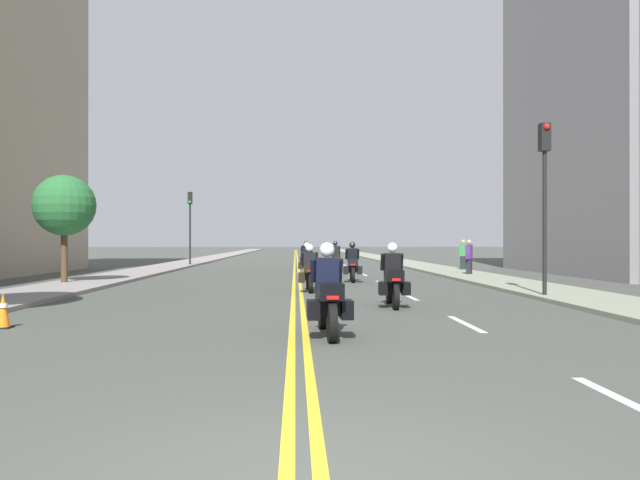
{
  "coord_description": "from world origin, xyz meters",
  "views": [
    {
      "loc": [
        -0.06,
        -3.99,
        1.66
      ],
      "look_at": [
        1.24,
        27.96,
        1.73
      ],
      "focal_mm": 33.99,
      "sensor_mm": 36.0,
      "label": 1
    }
  ],
  "objects_px": {
    "motorcycle_5": "(335,259)",
    "traffic_cone_0": "(3,310)",
    "motorcycle_0": "(328,299)",
    "motorcycle_4": "(306,262)",
    "traffic_light_far": "(190,215)",
    "pedestrian_1": "(469,257)",
    "motorcycle_1": "(393,281)",
    "motorcycle_6": "(306,257)",
    "motorcycle_2": "(310,272)",
    "street_tree_0": "(64,206)",
    "traffic_light_near": "(545,178)",
    "motorcycle_3": "(352,266)",
    "pedestrian_0": "(463,255)"
  },
  "relations": [
    {
      "from": "motorcycle_6",
      "to": "traffic_light_far",
      "type": "distance_m",
      "value": 8.46
    },
    {
      "from": "motorcycle_5",
      "to": "pedestrian_1",
      "type": "height_order",
      "value": "pedestrian_1"
    },
    {
      "from": "motorcycle_2",
      "to": "pedestrian_0",
      "type": "height_order",
      "value": "pedestrian_0"
    },
    {
      "from": "motorcycle_1",
      "to": "motorcycle_4",
      "type": "height_order",
      "value": "motorcycle_1"
    },
    {
      "from": "motorcycle_6",
      "to": "pedestrian_1",
      "type": "bearing_deg",
      "value": -54.05
    },
    {
      "from": "motorcycle_1",
      "to": "traffic_cone_0",
      "type": "distance_m",
      "value": 8.73
    },
    {
      "from": "motorcycle_3",
      "to": "pedestrian_1",
      "type": "height_order",
      "value": "pedestrian_1"
    },
    {
      "from": "motorcycle_2",
      "to": "traffic_light_far",
      "type": "distance_m",
      "value": 22.21
    },
    {
      "from": "motorcycle_2",
      "to": "traffic_light_far",
      "type": "bearing_deg",
      "value": 108.45
    },
    {
      "from": "motorcycle_4",
      "to": "motorcycle_5",
      "type": "bearing_deg",
      "value": 72.67
    },
    {
      "from": "pedestrian_0",
      "to": "pedestrian_1",
      "type": "bearing_deg",
      "value": 130.38
    },
    {
      "from": "traffic_light_near",
      "to": "pedestrian_0",
      "type": "distance_m",
      "value": 16.03
    },
    {
      "from": "traffic_light_far",
      "to": "street_tree_0",
      "type": "height_order",
      "value": "traffic_light_far"
    },
    {
      "from": "motorcycle_2",
      "to": "pedestrian_1",
      "type": "distance_m",
      "value": 11.23
    },
    {
      "from": "motorcycle_0",
      "to": "pedestrian_0",
      "type": "height_order",
      "value": "pedestrian_0"
    },
    {
      "from": "traffic_light_near",
      "to": "motorcycle_4",
      "type": "bearing_deg",
      "value": 118.34
    },
    {
      "from": "street_tree_0",
      "to": "motorcycle_1",
      "type": "bearing_deg",
      "value": -35.67
    },
    {
      "from": "motorcycle_5",
      "to": "traffic_cone_0",
      "type": "bearing_deg",
      "value": -111.22
    },
    {
      "from": "motorcycle_1",
      "to": "traffic_cone_0",
      "type": "relative_size",
      "value": 3.23
    },
    {
      "from": "motorcycle_0",
      "to": "motorcycle_4",
      "type": "distance_m",
      "value": 18.84
    },
    {
      "from": "motorcycle_5",
      "to": "motorcycle_6",
      "type": "xyz_separation_m",
      "value": [
        -1.59,
        4.6,
        0.0
      ]
    },
    {
      "from": "motorcycle_0",
      "to": "motorcycle_4",
      "type": "bearing_deg",
      "value": 87.23
    },
    {
      "from": "motorcycle_6",
      "to": "traffic_cone_0",
      "type": "bearing_deg",
      "value": -103.07
    },
    {
      "from": "motorcycle_0",
      "to": "motorcycle_5",
      "type": "xyz_separation_m",
      "value": [
        1.69,
        23.39,
        0.01
      ]
    },
    {
      "from": "street_tree_0",
      "to": "motorcycle_4",
      "type": "bearing_deg",
      "value": 33.79
    },
    {
      "from": "traffic_light_near",
      "to": "motorcycle_3",
      "type": "bearing_deg",
      "value": 122.51
    },
    {
      "from": "motorcycle_1",
      "to": "motorcycle_5",
      "type": "relative_size",
      "value": 0.95
    },
    {
      "from": "traffic_light_far",
      "to": "pedestrian_1",
      "type": "distance_m",
      "value": 19.88
    },
    {
      "from": "street_tree_0",
      "to": "motorcycle_6",
      "type": "bearing_deg",
      "value": 58.56
    },
    {
      "from": "motorcycle_2",
      "to": "motorcycle_5",
      "type": "distance_m",
      "value": 14.05
    },
    {
      "from": "motorcycle_2",
      "to": "street_tree_0",
      "type": "bearing_deg",
      "value": 159.38
    },
    {
      "from": "motorcycle_0",
      "to": "street_tree_0",
      "type": "bearing_deg",
      "value": 123.44
    },
    {
      "from": "motorcycle_4",
      "to": "traffic_light_far",
      "type": "bearing_deg",
      "value": 127.09
    },
    {
      "from": "motorcycle_4",
      "to": "motorcycle_1",
      "type": "bearing_deg",
      "value": -79.02
    },
    {
      "from": "traffic_light_near",
      "to": "street_tree_0",
      "type": "distance_m",
      "value": 17.02
    },
    {
      "from": "motorcycle_1",
      "to": "motorcycle_3",
      "type": "bearing_deg",
      "value": 93.7
    },
    {
      "from": "motorcycle_2",
      "to": "motorcycle_4",
      "type": "distance_m",
      "value": 9.39
    },
    {
      "from": "motorcycle_1",
      "to": "traffic_cone_0",
      "type": "bearing_deg",
      "value": -154.02
    },
    {
      "from": "motorcycle_2",
      "to": "motorcycle_5",
      "type": "xyz_separation_m",
      "value": [
        1.78,
        13.94,
        0.03
      ]
    },
    {
      "from": "street_tree_0",
      "to": "traffic_light_near",
      "type": "bearing_deg",
      "value": -20.97
    },
    {
      "from": "pedestrian_1",
      "to": "street_tree_0",
      "type": "distance_m",
      "value": 17.74
    },
    {
      "from": "motorcycle_5",
      "to": "pedestrian_1",
      "type": "relative_size",
      "value": 1.34
    },
    {
      "from": "motorcycle_0",
      "to": "traffic_light_near",
      "type": "xyz_separation_m",
      "value": [
        6.6,
        6.55,
        2.82
      ]
    },
    {
      "from": "motorcycle_2",
      "to": "pedestrian_1",
      "type": "xyz_separation_m",
      "value": [
        7.7,
        8.17,
        0.27
      ]
    },
    {
      "from": "motorcycle_0",
      "to": "motorcycle_3",
      "type": "height_order",
      "value": "motorcycle_3"
    },
    {
      "from": "pedestrian_1",
      "to": "motorcycle_1",
      "type": "bearing_deg",
      "value": 15.28
    },
    {
      "from": "motorcycle_0",
      "to": "motorcycle_2",
      "type": "relative_size",
      "value": 1.01
    },
    {
      "from": "motorcycle_3",
      "to": "traffic_cone_0",
      "type": "bearing_deg",
      "value": -118.22
    },
    {
      "from": "traffic_cone_0",
      "to": "traffic_light_far",
      "type": "height_order",
      "value": "traffic_light_far"
    },
    {
      "from": "motorcycle_1",
      "to": "traffic_light_near",
      "type": "height_order",
      "value": "traffic_light_near"
    }
  ]
}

